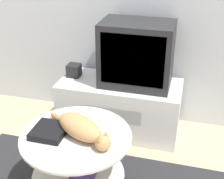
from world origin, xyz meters
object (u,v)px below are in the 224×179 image
Objects in this scene: dvd_box at (49,131)px; cat at (81,128)px; tv at (137,54)px; speaker at (74,70)px.

dvd_box is 0.22m from cat.
tv is 0.94m from cat.
cat is (-0.18, -0.91, -0.19)m from tv.
tv is 0.63m from speaker.
dvd_box is (-0.39, -0.94, -0.23)m from tv.
tv is 5.26× the size of speaker.
speaker is 0.53× the size of dvd_box.
dvd_box is 0.42× the size of cat.
speaker is 1.00m from cat.
tv reaches higher than dvd_box.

